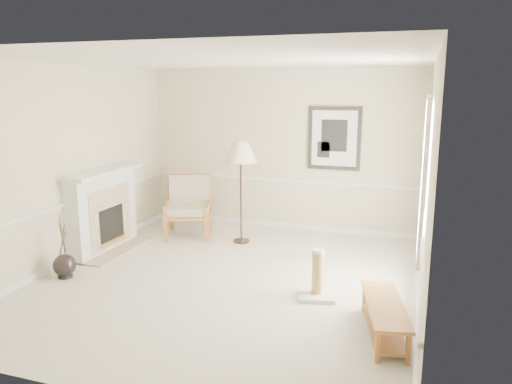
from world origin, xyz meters
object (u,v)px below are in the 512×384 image
floor_vase (65,266)px  bench (384,314)px  armchair (189,203)px  scratching_post (317,282)px  floor_lamp (241,155)px

floor_vase → bench: bearing=-3.7°
armchair → bench: 4.52m
bench → floor_vase: bearing=176.3°
armchair → floor_vase: bearing=-125.9°
bench → scratching_post: (-0.87, 0.73, -0.04)m
bench → armchair: bearing=142.8°
floor_vase → scratching_post: 3.46m
floor_lamp → floor_vase: bearing=-127.4°
floor_lamp → scratching_post: 2.80m
armchair → scratching_post: bearing=-56.1°
floor_vase → bench: (4.29, -0.28, 0.07)m
floor_vase → bench: floor_vase is taller
armchair → floor_lamp: floor_lamp is taller
floor_vase → floor_lamp: floor_lamp is taller
floor_vase → armchair: (0.70, 2.45, 0.40)m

